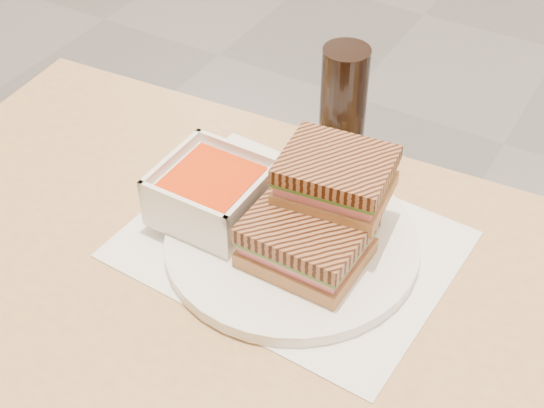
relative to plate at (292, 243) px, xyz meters
The scene contains 6 objects.
tray_liner 0.01m from the plate, 135.63° to the left, with size 0.38×0.30×0.00m.
plate is the anchor object (origin of this frame).
soup_bowl 0.11m from the plate, behind, with size 0.12×0.12×0.06m.
panini_lower 0.05m from the plate, 35.86° to the right, with size 0.13×0.11×0.06m.
panini_upper 0.10m from the plate, 49.47° to the left, with size 0.13×0.11×0.05m.
cola_glass 0.24m from the plate, 102.14° to the left, with size 0.06×0.06×0.13m.
Camera 1 is at (0.33, -2.55, 1.39)m, focal length 51.57 mm.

